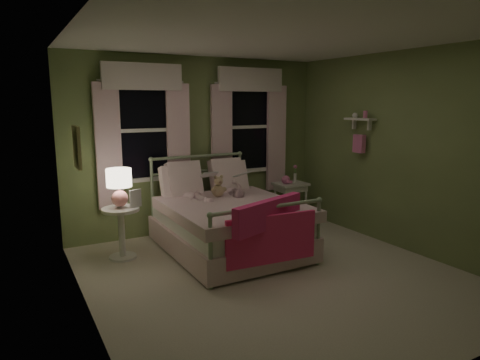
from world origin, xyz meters
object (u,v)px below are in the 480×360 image
child_right (231,174)px  nightstand_left (121,226)px  child_left (194,174)px  teddy_bear (218,188)px  table_lamp (119,184)px  nightstand_right (291,189)px  bed (227,222)px

child_right → nightstand_left: bearing=13.5°
child_left → teddy_bear: child_left is taller
teddy_bear → nightstand_left: size_ratio=0.46×
teddy_bear → child_left: bearing=150.5°
teddy_bear → table_lamp: bearing=175.8°
child_right → teddy_bear: size_ratio=2.46×
child_right → nightstand_left: (-1.58, -0.06, -0.52)m
table_lamp → nightstand_right: (2.82, 0.34, -0.40)m
nightstand_right → bed: bearing=-155.3°
nightstand_right → child_right: bearing=-167.3°
nightstand_right → nightstand_left: bearing=-173.1°
child_left → child_right: 0.56m
bed → teddy_bear: bed is taller
teddy_bear → table_lamp: 1.31m
nightstand_left → nightstand_right: size_ratio=1.02×
bed → nightstand_right: bed is taller
bed → child_left: child_left is taller
bed → teddy_bear: 0.49m
child_left → nightstand_right: child_left is taller
teddy_bear → table_lamp: (-1.30, 0.10, 0.16)m
child_left → child_right: bearing=171.4°
nightstand_left → nightstand_right: same height
table_lamp → child_right: bearing=2.2°
child_left → child_right: size_ratio=1.11×
bed → table_lamp: size_ratio=4.30×
nightstand_left → bed: bearing=-15.5°
teddy_bear → nightstand_left: bearing=175.8°
bed → child_left: bearing=123.6°
nightstand_left → table_lamp: table_lamp is taller
child_left → nightstand_right: bearing=-179.8°
nightstand_left → teddy_bear: bearing=-4.2°
child_right → table_lamp: size_ratio=1.57×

